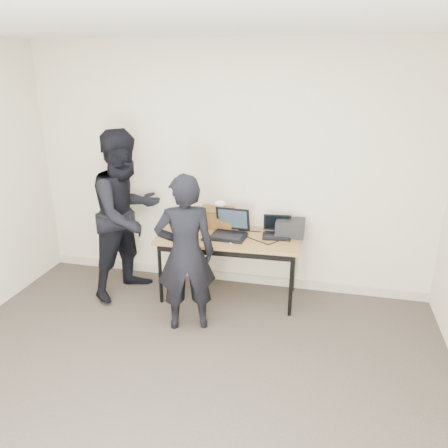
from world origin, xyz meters
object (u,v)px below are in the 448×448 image
(desk, at_px, (228,242))
(laptop_right, at_px, (277,231))
(equipment_box, at_px, (290,228))
(person_observer, at_px, (127,215))
(laptop_beige, at_px, (186,230))
(leather_satchel, at_px, (217,217))
(laptop_center, at_px, (230,230))
(person_typist, at_px, (186,254))

(desk, xyz_separation_m, laptop_right, (0.49, 0.15, 0.11))
(equipment_box, distance_m, person_observer, 1.76)
(laptop_beige, distance_m, equipment_box, 1.12)
(leather_satchel, distance_m, equipment_box, 0.81)
(equipment_box, relative_size, person_observer, 0.16)
(laptop_beige, relative_size, person_observer, 0.16)
(laptop_center, xyz_separation_m, person_observer, (-1.11, -0.13, 0.13))
(desk, bearing_deg, equipment_box, 14.99)
(laptop_center, distance_m, leather_satchel, 0.28)
(laptop_beige, relative_size, person_typist, 0.19)
(laptop_center, bearing_deg, equipment_box, 18.56)
(leather_satchel, bearing_deg, laptop_center, -44.82)
(laptop_beige, bearing_deg, desk, 10.89)
(laptop_right, xyz_separation_m, person_observer, (-1.59, -0.24, 0.15))
(laptop_right, height_order, leather_satchel, leather_satchel)
(equipment_box, height_order, person_observer, person_observer)
(person_typist, xyz_separation_m, person_observer, (-0.83, 0.54, 0.14))
(person_observer, bearing_deg, desk, -60.14)
(equipment_box, xyz_separation_m, person_typist, (-0.90, -0.83, -0.03))
(laptop_beige, height_order, leather_satchel, leather_satchel)
(laptop_beige, bearing_deg, laptop_right, 17.87)
(laptop_right, distance_m, person_typist, 1.09)
(laptop_beige, height_order, laptop_right, laptop_right)
(equipment_box, bearing_deg, laptop_center, -165.43)
(desk, xyz_separation_m, person_typist, (-0.27, -0.64, 0.11))
(person_typist, bearing_deg, leather_satchel, -115.62)
(laptop_center, relative_size, person_observer, 0.21)
(laptop_center, relative_size, laptop_right, 1.22)
(desk, bearing_deg, laptop_beige, -178.81)
(leather_satchel, xyz_separation_m, person_observer, (-0.92, -0.33, 0.07))
(desk, height_order, laptop_center, laptop_center)
(laptop_right, bearing_deg, laptop_center, -172.19)
(laptop_beige, height_order, laptop_center, laptop_center)
(laptop_beige, bearing_deg, person_observer, -165.80)
(laptop_beige, distance_m, laptop_right, 0.97)
(leather_satchel, distance_m, person_typist, 0.87)
(person_typist, height_order, person_observer, person_observer)
(laptop_right, height_order, person_observer, person_observer)
(laptop_center, height_order, equipment_box, laptop_center)
(desk, distance_m, equipment_box, 0.67)
(desk, bearing_deg, leather_satchel, 126.42)
(desk, height_order, equipment_box, equipment_box)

